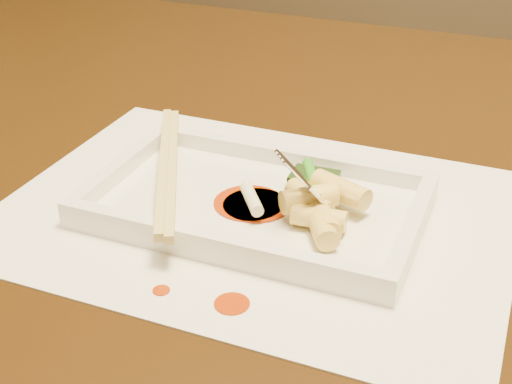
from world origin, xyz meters
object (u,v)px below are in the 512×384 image
at_px(plate_base, 256,207).
at_px(fork, 354,123).
at_px(table, 348,265).
at_px(chopstick_a, 164,165).
at_px(placemat, 256,212).

relative_size(plate_base, fork, 1.86).
height_order(table, chopstick_a, chopstick_a).
relative_size(table, plate_base, 5.38).
bearing_deg(plate_base, chopstick_a, 180.00).
relative_size(chopstick_a, fork, 1.56).
xyz_separation_m(table, fork, (0.02, -0.08, 0.18)).
bearing_deg(table, chopstick_a, -144.03).
bearing_deg(plate_base, table, 61.11).
distance_m(placemat, chopstick_a, 0.09).
distance_m(table, fork, 0.20).
height_order(plate_base, fork, fork).
bearing_deg(table, fork, -79.40).
distance_m(table, placemat, 0.15).
bearing_deg(fork, plate_base, -165.58).
xyz_separation_m(placemat, fork, (0.07, 0.02, 0.08)).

